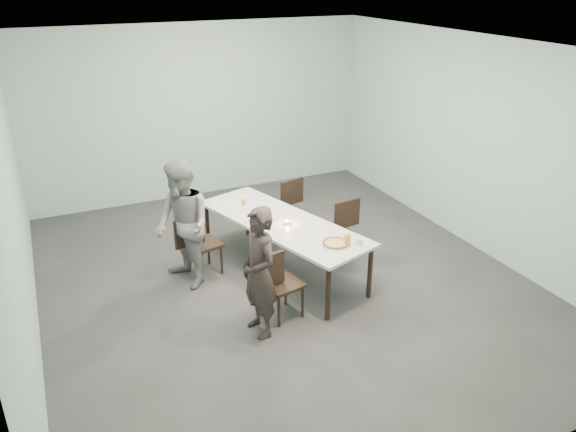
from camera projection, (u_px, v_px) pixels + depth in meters
name	position (u px, v px, depth m)	size (l,w,h in m)	color
ground	(283.00, 280.00, 7.45)	(7.00, 7.00, 0.00)	#333335
room_shell	(282.00, 132.00, 6.63)	(6.02, 7.02, 3.01)	#9EC6C2
table	(282.00, 225.00, 7.40)	(1.64, 2.75, 0.75)	white
chair_near_left	(277.00, 281.00, 6.46)	(0.64, 0.50, 0.87)	black
chair_far_left	(198.00, 241.00, 7.40)	(0.65, 0.51, 0.87)	black
chair_near_right	(340.00, 226.00, 7.81)	(0.64, 0.47, 0.87)	black
chair_far_right	(286.00, 204.00, 8.56)	(0.65, 0.51, 0.87)	black
diner_near	(259.00, 273.00, 6.10)	(0.56, 0.37, 1.53)	black
diner_far	(183.00, 225.00, 7.06)	(0.81, 0.63, 1.67)	gray
pizza	(336.00, 243.00, 6.74)	(0.34, 0.34, 0.04)	white
side_plate	(322.00, 234.00, 7.01)	(0.18, 0.18, 0.01)	white
beer_glass	(347.00, 240.00, 6.69)	(0.08, 0.08, 0.15)	#C4852B
water_tumbler	(359.00, 242.00, 6.72)	(0.08, 0.08, 0.09)	silver
tealight	(288.00, 223.00, 7.28)	(0.06, 0.06, 0.05)	silver
amber_tumbler	(244.00, 202.00, 7.87)	(0.07, 0.07, 0.08)	#C4852B
menu	(235.00, 204.00, 7.90)	(0.30, 0.22, 0.01)	silver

